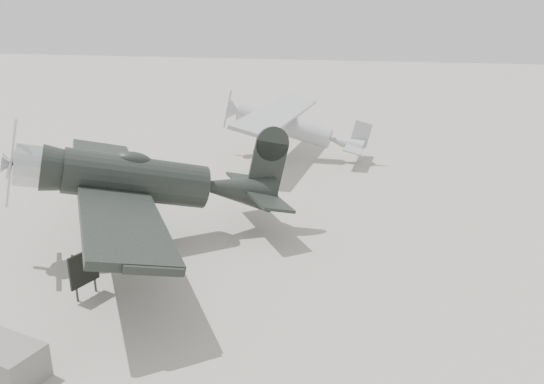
% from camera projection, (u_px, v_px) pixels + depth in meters
% --- Properties ---
extents(ground, '(160.00, 160.00, 0.00)m').
position_uv_depth(ground, '(259.00, 262.00, 16.76)').
color(ground, gray).
rests_on(ground, ground).
extents(lowwing_monoplane, '(10.35, 11.54, 4.09)m').
position_uv_depth(lowwing_monoplane, '(150.00, 181.00, 17.59)').
color(lowwing_monoplane, black).
rests_on(lowwing_monoplane, ground).
extents(highwing_monoplane, '(7.85, 11.02, 3.14)m').
position_uv_depth(highwing_monoplane, '(290.00, 122.00, 28.37)').
color(highwing_monoplane, '#9DA0A2').
rests_on(highwing_monoplane, ground).
extents(equipment_block, '(1.75, 1.29, 0.79)m').
position_uv_depth(equipment_block, '(6.00, 362.00, 11.27)').
color(equipment_block, slate).
rests_on(equipment_block, ground).
extents(sign_board, '(0.32, 0.94, 1.38)m').
position_uv_depth(sign_board, '(84.00, 269.00, 14.44)').
color(sign_board, '#333333').
rests_on(sign_board, ground).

